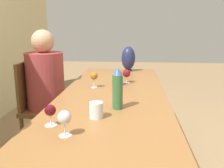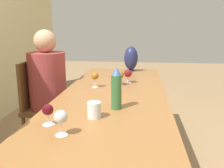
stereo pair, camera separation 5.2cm
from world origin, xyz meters
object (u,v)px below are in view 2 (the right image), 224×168
Objects in this scene: wine_glass_3 at (119,75)px; person_far at (49,88)px; wine_glass_0 at (48,111)px; wine_glass_4 at (128,74)px; wine_glass_1 at (95,76)px; water_tumbler at (94,110)px; vase at (131,58)px; water_bottle at (116,89)px; chair_far at (42,103)px; wine_glass_2 at (61,118)px.

person_far reaches higher than wine_glass_3.
wine_glass_4 is (1.08, -0.38, 0.01)m from wine_glass_0.
person_far is at bearing 81.41° from wine_glass_3.
wine_glass_3 is at bearing -62.62° from wine_glass_1.
water_tumbler is 0.70× the size of wine_glass_1.
vase is 0.90m from wine_glass_1.
wine_glass_3 reaches higher than water_tumbler.
water_bottle is 1.09m from person_far.
wine_glass_2 is at bearing -153.31° from chair_far.
vase is 0.65m from wine_glass_4.
vase reaches higher than wine_glass_3.
wine_glass_0 is 0.86× the size of wine_glass_1.
wine_glass_1 is at bearing 127.19° from wine_glass_4.
water_bottle is 2.07× the size of wine_glass_2.
wine_glass_2 is 0.96× the size of wine_glass_3.
wine_glass_1 is 0.23m from wine_glass_3.
chair_far is at bearing 82.33° from wine_glass_3.
vase is (1.59, -0.15, 0.10)m from water_tumbler.
wine_glass_0 is at bearing 42.48° from wine_glass_2.
water_bottle is 1.41m from vase.
wine_glass_3 is 0.74m from person_far.
wine_glass_4 is at bearing -8.82° from water_tumbler.
water_tumbler is at bearing -24.12° from wine_glass_2.
person_far is at bearing 67.18° from wine_glass_1.
chair_far is (0.95, 0.72, -0.28)m from water_tumbler.
wine_glass_4 is at bearing -90.13° from chair_far.
wine_glass_0 is 1.23m from chair_far.
chair_far is at bearing 24.48° from wine_glass_0.
chair_far reaches higher than wine_glass_3.
wine_glass_4 is (0.11, -0.07, -0.00)m from wine_glass_3.
wine_glass_3 is at bearing 3.54° from water_bottle.
wine_glass_0 is at bearing 132.67° from water_bottle.
person_far is (0.00, 0.79, -0.16)m from wine_glass_4.
wine_glass_3 is (0.84, -0.07, 0.05)m from water_tumbler.
wine_glass_3 is (0.98, -0.30, 0.01)m from wine_glass_0.
vase reaches higher than wine_glass_1.
water_tumbler is at bearing 147.92° from water_bottle.
vase is 1.87m from wine_glass_2.
wine_glass_4 is 0.93m from chair_far.
chair_far is (1.08, 0.49, -0.32)m from wine_glass_0.
water_tumbler is at bearing -146.06° from person_far.
chair_far is 0.75× the size of person_far.
water_bottle is 0.93× the size of vase.
wine_glass_4 is at bearing -179.96° from vase.
person_far is (1.21, 0.52, -0.17)m from wine_glass_2.
person_far reaches higher than wine_glass_4.
person_far is at bearing 89.86° from wine_glass_4.
wine_glass_1 is 0.15× the size of chair_far.
vase is 2.22× the size of wine_glass_2.
water_tumbler is 0.74× the size of wine_glass_4.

